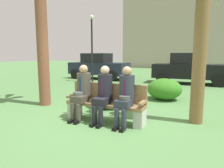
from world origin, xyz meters
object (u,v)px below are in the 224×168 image
(building_backdrop, at_px, (187,23))
(parked_car_near, at_px, (98,66))
(seated_man_left, at_px, (82,89))
(park_bench, at_px, (106,103))
(shrub_mid_lawn, at_px, (109,95))
(seated_man_middle, at_px, (103,91))
(shrub_near_bench, at_px, (164,89))
(parked_car_far, at_px, (189,69))
(seated_man_right, at_px, (125,93))
(street_lamp, at_px, (92,42))

(building_backdrop, bearing_deg, parked_car_near, -103.79)
(seated_man_left, xyz_separation_m, parked_car_near, (-3.73, 7.70, 0.10))
(park_bench, height_order, shrub_mid_lawn, park_bench)
(seated_man_left, relative_size, seated_man_middle, 1.01)
(park_bench, height_order, shrub_near_bench, park_bench)
(park_bench, bearing_deg, parked_car_far, 80.03)
(seated_man_middle, bearing_deg, seated_man_right, -0.62)
(park_bench, height_order, parked_car_far, parked_car_far)
(parked_car_far, xyz_separation_m, street_lamp, (-5.20, -1.59, 1.48))
(street_lamp, bearing_deg, seated_man_left, -61.83)
(seated_man_left, relative_size, building_backdrop, 0.09)
(seated_man_right, bearing_deg, shrub_near_bench, 84.46)
(shrub_mid_lawn, bearing_deg, parked_car_far, 73.92)
(seated_man_right, relative_size, shrub_mid_lawn, 1.17)
(parked_car_near, height_order, building_backdrop, building_backdrop)
(park_bench, xyz_separation_m, seated_man_left, (-0.59, -0.13, 0.32))
(parked_car_far, distance_m, building_backdrop, 16.92)
(park_bench, relative_size, seated_man_middle, 1.45)
(seated_man_middle, bearing_deg, parked_car_far, 80.15)
(seated_man_left, distance_m, street_lamp, 7.10)
(seated_man_right, relative_size, parked_car_near, 0.34)
(park_bench, distance_m, seated_man_middle, 0.34)
(park_bench, bearing_deg, seated_man_right, -13.31)
(seated_man_left, xyz_separation_m, seated_man_right, (1.14, -0.00, -0.01))
(park_bench, distance_m, building_backdrop, 24.28)
(seated_man_right, relative_size, street_lamp, 0.35)
(park_bench, distance_m, shrub_mid_lawn, 1.31)
(seated_man_middle, relative_size, parked_car_near, 0.34)
(shrub_mid_lawn, relative_size, parked_car_near, 0.29)
(parked_car_near, xyz_separation_m, parked_car_far, (5.66, -0.01, 0.00))
(seated_man_middle, distance_m, parked_car_far, 7.81)
(seated_man_left, height_order, seated_man_middle, seated_man_left)
(park_bench, bearing_deg, parked_car_near, 119.72)
(seated_man_right, bearing_deg, seated_man_left, 179.95)
(shrub_near_bench, height_order, street_lamp, street_lamp)
(seated_man_left, bearing_deg, street_lamp, 118.17)
(shrub_mid_lawn, height_order, building_backdrop, building_backdrop)
(park_bench, relative_size, parked_car_near, 0.49)
(parked_car_far, distance_m, street_lamp, 5.63)
(building_backdrop, bearing_deg, seated_man_middle, -89.15)
(seated_man_left, distance_m, building_backdrop, 24.34)
(seated_man_left, height_order, shrub_mid_lawn, seated_man_left)
(seated_man_middle, relative_size, seated_man_right, 1.00)
(parked_car_near, bearing_deg, seated_man_left, -64.17)
(shrub_mid_lawn, relative_size, parked_car_far, 0.29)
(shrub_near_bench, height_order, parked_car_near, parked_car_near)
(seated_man_left, height_order, street_lamp, street_lamp)
(seated_man_middle, distance_m, seated_man_right, 0.55)
(parked_car_near, height_order, street_lamp, street_lamp)
(seated_man_right, xyz_separation_m, shrub_near_bench, (0.30, 3.08, -0.36))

